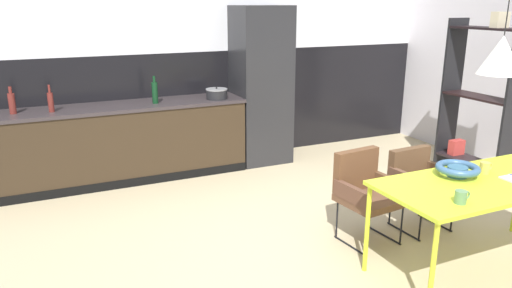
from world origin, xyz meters
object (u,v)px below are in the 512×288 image
object	(u,v)px
armchair_corner_seat	(364,186)
refrigerator_column	(261,86)
armchair_facing_counter	(418,177)
bottle_wine_green	(12,103)
bottle_vinegar_dark	(51,102)
pendant_lamp_over_table_near	(502,55)
open_shelf_unit	(480,100)
cooking_pot	(217,94)
bottle_oil_tall	(155,92)
fruit_bowl	(458,169)
dining_table	(488,186)
mug_wide_latte	(461,197)
mug_white_ceramic	(485,168)

from	to	relation	value
armchair_corner_seat	refrigerator_column	bearing A→B (deg)	-99.37
armchair_facing_counter	bottle_wine_green	bearing A→B (deg)	-38.57
armchair_corner_seat	bottle_vinegar_dark	xyz separation A→B (m)	(-2.40, 2.35, 0.52)
refrigerator_column	pendant_lamp_over_table_near	bearing A→B (deg)	-82.93
open_shelf_unit	pendant_lamp_over_table_near	world-z (taller)	pendant_lamp_over_table_near
cooking_pot	open_shelf_unit	size ratio (longest dim) A/B	0.14
bottle_vinegar_dark	bottle_oil_tall	distance (m)	1.13
fruit_bowl	bottle_oil_tall	bearing A→B (deg)	118.64
fruit_bowl	dining_table	bearing A→B (deg)	-45.08
dining_table	bottle_vinegar_dark	xyz separation A→B (m)	(-2.93, 3.17, 0.32)
bottle_vinegar_dark	mug_wide_latte	bearing A→B (deg)	-54.97
armchair_corner_seat	pendant_lamp_over_table_near	xyz separation A→B (m)	(0.53, -0.77, 1.19)
armchair_corner_seat	pendant_lamp_over_table_near	bearing A→B (deg)	118.04
dining_table	pendant_lamp_over_table_near	distance (m)	0.98
armchair_corner_seat	bottle_oil_tall	distance (m)	2.73
dining_table	bottle_wine_green	world-z (taller)	bottle_wine_green
cooking_pot	pendant_lamp_over_table_near	xyz separation A→B (m)	(1.05, -3.08, 0.72)
refrigerator_column	armchair_facing_counter	size ratio (longest dim) A/B	2.74
armchair_corner_seat	armchair_facing_counter	bearing A→B (deg)	174.16
armchair_facing_counter	mug_white_ceramic	world-z (taller)	mug_white_ceramic
fruit_bowl	armchair_facing_counter	bearing A→B (deg)	69.20
armchair_facing_counter	cooking_pot	size ratio (longest dim) A/B	2.77
refrigerator_column	armchair_facing_counter	xyz separation A→B (m)	(0.49, -2.42, -0.52)
bottle_vinegar_dark	cooking_pot	bearing A→B (deg)	-1.42
fruit_bowl	bottle_wine_green	size ratio (longest dim) A/B	1.13
bottle_wine_green	refrigerator_column	bearing A→B (deg)	0.02
fruit_bowl	pendant_lamp_over_table_near	distance (m)	0.89
armchair_corner_seat	mug_wide_latte	xyz separation A→B (m)	(-0.02, -1.05, 0.30)
refrigerator_column	dining_table	world-z (taller)	refrigerator_column
bottle_vinegar_dark	bottle_wine_green	bearing A→B (deg)	169.29
refrigerator_column	bottle_vinegar_dark	bearing A→B (deg)	-178.37
mug_white_ceramic	pendant_lamp_over_table_near	xyz separation A→B (m)	(-0.09, -0.08, 0.89)
dining_table	bottle_oil_tall	bearing A→B (deg)	119.64
refrigerator_column	armchair_corner_seat	bearing A→B (deg)	-93.05
armchair_facing_counter	armchair_corner_seat	distance (m)	0.62
mug_wide_latte	refrigerator_column	bearing A→B (deg)	87.62
armchair_facing_counter	pendant_lamp_over_table_near	size ratio (longest dim) A/B	0.57
cooking_pot	armchair_facing_counter	bearing A→B (deg)	-63.65
fruit_bowl	pendant_lamp_over_table_near	bearing A→B (deg)	-36.12
mug_wide_latte	open_shelf_unit	bearing A→B (deg)	39.63
cooking_pot	open_shelf_unit	distance (m)	3.05
bottle_vinegar_dark	pendant_lamp_over_table_near	xyz separation A→B (m)	(2.93, -3.12, 0.66)
armchair_corner_seat	mug_white_ceramic	bearing A→B (deg)	125.71
mug_wide_latte	armchair_corner_seat	bearing A→B (deg)	89.16
mug_wide_latte	dining_table	bearing A→B (deg)	23.64
bottle_vinegar_dark	pendant_lamp_over_table_near	distance (m)	4.33
fruit_bowl	mug_white_ceramic	bearing A→B (deg)	-7.92
armchair_corner_seat	mug_wide_latte	size ratio (longest dim) A/B	6.57
bottle_vinegar_dark	open_shelf_unit	bearing A→B (deg)	-20.86
bottle_oil_tall	pendant_lamp_over_table_near	bearing A→B (deg)	-60.02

